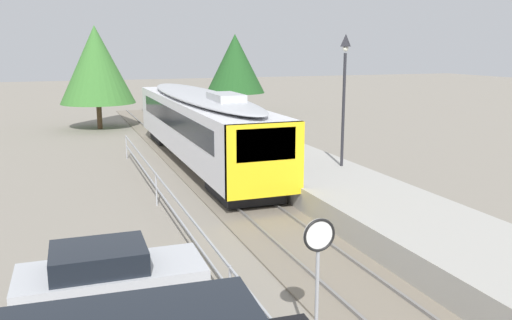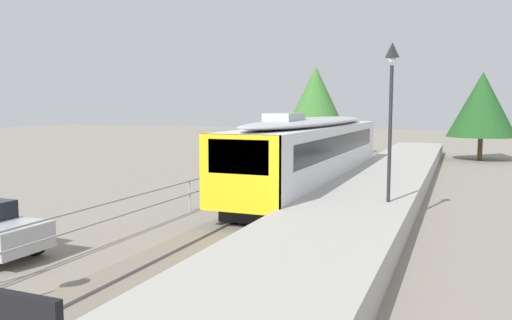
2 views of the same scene
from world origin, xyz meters
TOP-DOWN VIEW (x-y plane):
  - ground_plane at (-3.00, 22.00)m, footprint 160.00×160.00m
  - track_rails at (0.00, 22.00)m, footprint 3.20×60.00m
  - commuter_train at (0.00, 27.42)m, footprint 2.82×18.31m
  - station_platform at (3.25, 22.00)m, footprint 3.90×60.00m
  - platform_lamp_mid_platform at (4.41, 21.05)m, footprint 0.34×0.34m
  - speed_limit_sign at (-2.30, 9.94)m, footprint 0.61×0.10m
  - carpark_fence at (-3.30, 12.00)m, footprint 0.06×36.06m
  - parked_hatchback_silver at (-5.66, 13.30)m, footprint 4.03×1.84m
  - tree_behind_carpark at (-3.81, 41.46)m, footprint 5.22×5.22m
  - tree_behind_station_far at (8.08, 46.55)m, footprint 5.13×5.13m

SIDE VIEW (x-z plane):
  - ground_plane at x=-3.00m, z-range 0.00..0.00m
  - track_rails at x=0.00m, z-range -0.04..0.10m
  - station_platform at x=3.25m, z-range 0.00..0.90m
  - parked_hatchback_silver at x=-5.66m, z-range 0.03..1.56m
  - carpark_fence at x=-3.30m, z-range 0.28..1.53m
  - speed_limit_sign at x=-2.30m, z-range 0.72..3.53m
  - commuter_train at x=0.00m, z-range 0.27..4.01m
  - tree_behind_station_far at x=8.08m, z-range 0.91..7.78m
  - tree_behind_carpark at x=-3.81m, z-range 0.91..8.15m
  - platform_lamp_mid_platform at x=4.41m, z-range 1.95..7.30m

